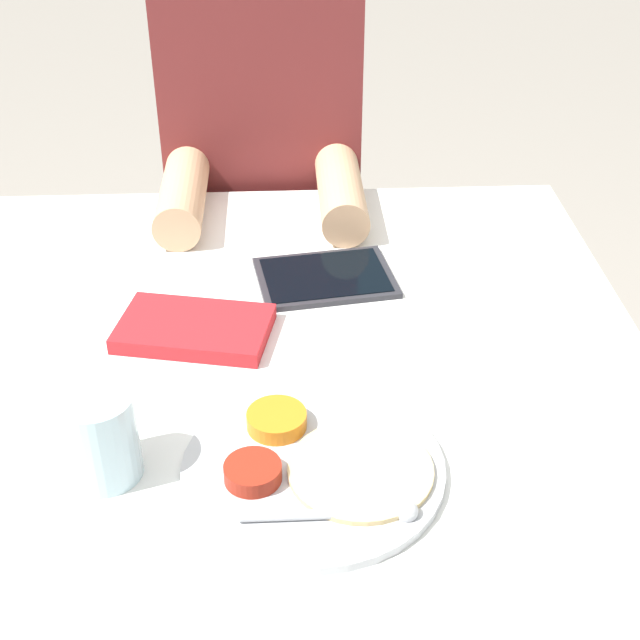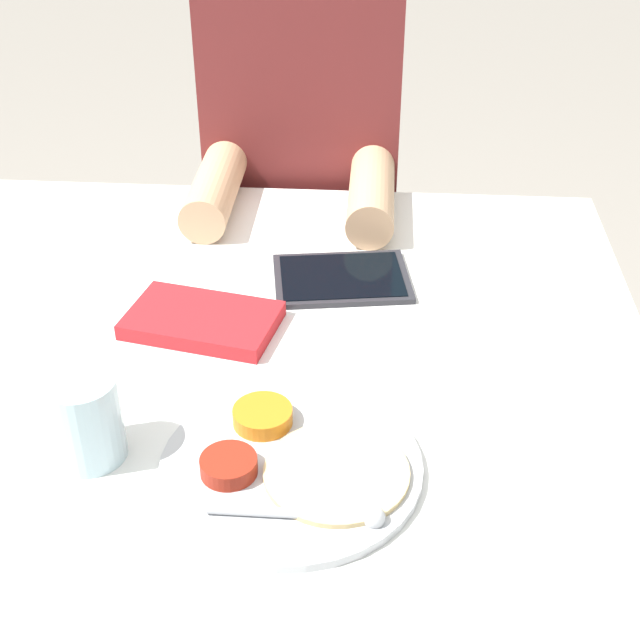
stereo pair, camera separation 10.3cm
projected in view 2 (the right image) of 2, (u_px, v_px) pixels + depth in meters
The scene contains 6 objects.
dining_table at pixel (250, 594), 1.24m from camera, with size 0.99×1.03×0.75m.
thali_tray at pixel (292, 464), 0.90m from camera, with size 0.27×0.27×0.03m.
red_notebook at pixel (202, 321), 1.12m from camera, with size 0.20×0.15×0.02m.
tablet_device at pixel (342, 278), 1.21m from camera, with size 0.20×0.16×0.01m.
person_diner at pixel (305, 247), 1.65m from camera, with size 0.32×0.43×1.22m.
drinking_glass at pixel (85, 418), 0.90m from camera, with size 0.08×0.08×0.10m.
Camera 2 is at (0.16, -0.81, 1.39)m, focal length 50.00 mm.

